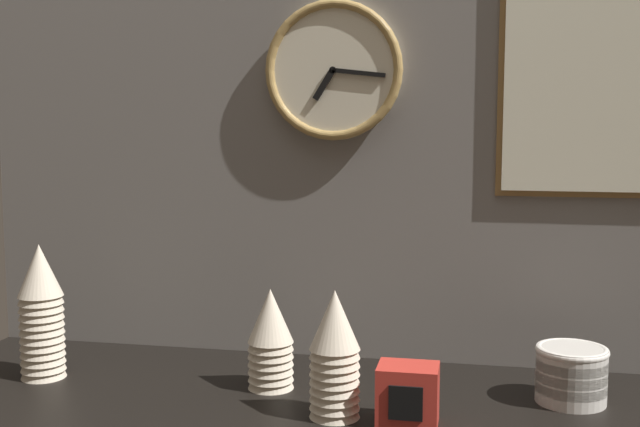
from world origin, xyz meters
The scene contains 9 objects.
ground_plane centered at (0.00, 0.00, -2.00)cm, with size 160.00×56.00×4.00cm, color black.
wall_tiled_back centered at (0.00, 26.50, 52.50)cm, with size 160.00×3.00×105.00cm.
cup_stack_center centered at (-9.33, 2.15, 9.75)cm, with size 8.87×8.87×19.50cm.
cup_stack_center_right centered at (5.44, -10.31, 11.26)cm, with size 8.87×8.87×22.53cm.
cup_stack_far_left centered at (-55.79, -0.64, 13.53)cm, with size 8.87×8.87×27.06cm.
bowl_stack_far_right centered at (46.56, 5.42, 5.55)cm, with size 13.12×13.12×10.42cm.
wall_clock centered at (-1.08, 23.46, 61.69)cm, with size 29.12×2.70×29.12cm.
menu_board centered at (50.44, 24.35, 61.79)cm, with size 36.01×1.32×51.56cm.
napkin_dispenser centered at (18.24, -11.33, 5.15)cm, with size 10.25×8.36×10.29cm.
Camera 1 is at (29.53, -142.72, 51.59)cm, focal length 45.00 mm.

